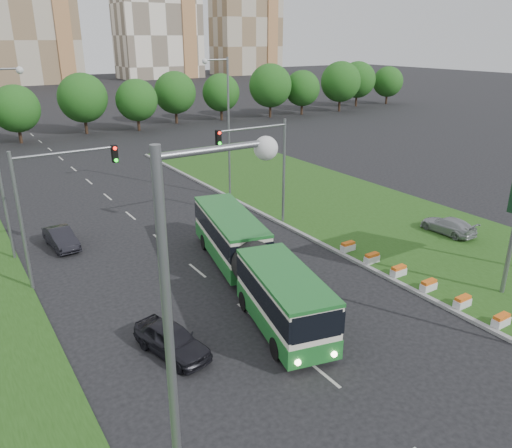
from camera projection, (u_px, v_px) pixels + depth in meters
ground at (295, 298)px, 27.64m from camera, size 360.00×360.00×0.00m
grass_median at (363, 214)px, 40.50m from camera, size 14.00×60.00×0.15m
median_kerb at (295, 230)px, 36.97m from camera, size 0.30×60.00×0.18m
lane_markings at (122, 209)px, 41.83m from camera, size 0.20×100.00×0.01m
flower_planters at (413, 278)px, 28.92m from camera, size 1.10×11.50×0.60m
traffic_mast_median at (266, 158)px, 36.04m from camera, size 5.76×0.32×8.00m
traffic_mast_left at (49, 195)px, 27.55m from camera, size 5.76×0.32×8.00m
street_lamps at (165, 163)px, 31.85m from camera, size 36.00×60.00×12.00m
tree_line at (127, 101)px, 74.34m from camera, size 120.00×8.00×9.00m
apartment_tower_east at (156, 4)px, 165.12m from camera, size 27.00×15.00×47.00m
midrise_east at (246, 18)px, 184.14m from camera, size 24.00×14.00×40.00m
articulated_bus at (248, 261)px, 28.13m from camera, size 2.59×16.62×2.74m
car_left_near at (172, 340)px, 22.56m from camera, size 2.65×4.47×1.43m
car_left_far at (61, 238)px, 34.02m from camera, size 1.74×4.19×1.35m
car_median at (448, 225)px, 36.09m from camera, size 1.79×4.16×1.20m
pedestrian at (292, 331)px, 22.98m from camera, size 0.52×0.69×1.73m
shopping_trolley at (294, 362)px, 21.75m from camera, size 0.32×0.34×0.55m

